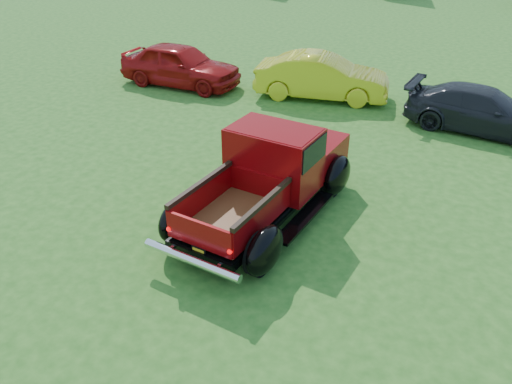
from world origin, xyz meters
TOP-DOWN VIEW (x-y plane):
  - ground at (0.00, 0.00)m, footprint 120.00×120.00m
  - pickup_truck at (-0.38, 1.33)m, footprint 2.89×5.20m
  - show_car_red at (-6.50, 7.81)m, footprint 4.39×1.87m
  - show_car_yellow at (-1.50, 8.51)m, footprint 4.55×2.17m
  - show_car_grey at (3.50, 7.63)m, footprint 4.45×2.28m

SIDE VIEW (x-z plane):
  - ground at x=0.00m, z-range 0.00..0.00m
  - show_car_grey at x=3.50m, z-range 0.00..1.24m
  - show_car_yellow at x=-1.50m, z-range 0.00..1.44m
  - show_car_red at x=-6.50m, z-range 0.00..1.48m
  - pickup_truck at x=-0.38m, z-range -0.05..1.81m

